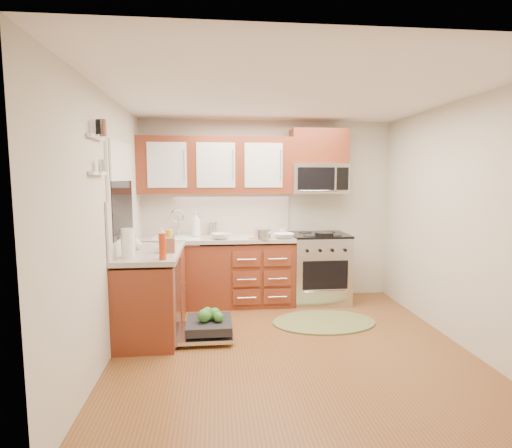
{
  "coord_description": "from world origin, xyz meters",
  "views": [
    {
      "loc": [
        -0.74,
        -3.86,
        1.71
      ],
      "look_at": [
        -0.26,
        0.85,
        1.16
      ],
      "focal_mm": 28.0,
      "sensor_mm": 36.0,
      "label": 1
    }
  ],
  "objects": [
    {
      "name": "soap_bottle_b",
      "position": [
        -1.38,
        1.05,
        1.02
      ],
      "size": [
        0.1,
        0.1,
        0.18
      ],
      "primitive_type": "imported",
      "rotation": [
        0.0,
        0.0,
        -0.29
      ],
      "color": "#999999",
      "rests_on": "countertop_left"
    },
    {
      "name": "cup",
      "position": [
        0.2,
        1.6,
        0.97
      ],
      "size": [
        0.14,
        0.14,
        0.09
      ],
      "primitive_type": "imported",
      "rotation": [
        0.0,
        0.0,
        -0.35
      ],
      "color": "#999999",
      "rests_on": "countertop_back"
    },
    {
      "name": "bowl_a",
      "position": [
        0.15,
        1.25,
        0.96
      ],
      "size": [
        0.28,
        0.28,
        0.06
      ],
      "primitive_type": "imported",
      "rotation": [
        0.0,
        0.0,
        0.09
      ],
      "color": "#999999",
      "rests_on": "countertop_back"
    },
    {
      "name": "countertop_back",
      "position": [
        -0.72,
        1.44,
        0.9
      ],
      "size": [
        2.07,
        0.64,
        0.05
      ],
      "primitive_type": "cube",
      "color": "#A4A096",
      "rests_on": "base_cabinet_back"
    },
    {
      "name": "cabinet_over_mw",
      "position": [
        0.68,
        1.57,
        2.13
      ],
      "size": [
        0.76,
        0.35,
        0.47
      ],
      "primitive_type": "cube",
      "color": "#632F16",
      "rests_on": "ground"
    },
    {
      "name": "soap_bottle_c",
      "position": [
        -1.62,
        0.59,
        1.01
      ],
      "size": [
        0.17,
        0.17,
        0.16
      ],
      "primitive_type": "imported",
      "rotation": [
        0.0,
        0.0,
        0.4
      ],
      "color": "#999999",
      "rests_on": "countertop_left"
    },
    {
      "name": "wall_back",
      "position": [
        0.0,
        1.75,
        1.25
      ],
      "size": [
        3.5,
        0.04,
        2.5
      ],
      "primitive_type": "cube",
      "color": "beige",
      "rests_on": "ground"
    },
    {
      "name": "shelf_lower",
      "position": [
        -1.72,
        -0.35,
        1.75
      ],
      "size": [
        0.04,
        0.4,
        0.03
      ],
      "primitive_type": "cube",
      "color": "white",
      "rests_on": "ground"
    },
    {
      "name": "countertop_left",
      "position": [
        -1.44,
        0.53,
        0.9
      ],
      "size": [
        0.64,
        1.27,
        0.05
      ],
      "primitive_type": "cube",
      "color": "#A4A096",
      "rests_on": "base_cabinet_left"
    },
    {
      "name": "wall_left",
      "position": [
        -1.75,
        0.0,
        1.25
      ],
      "size": [
        0.04,
        3.5,
        2.5
      ],
      "primitive_type": "cube",
      "color": "beige",
      "rests_on": "ground"
    },
    {
      "name": "base_cabinet_left",
      "position": [
        -1.45,
        0.52,
        0.42
      ],
      "size": [
        0.6,
        1.25,
        0.85
      ],
      "primitive_type": "cube",
      "color": "#632F16",
      "rests_on": "ground"
    },
    {
      "name": "bowl_b",
      "position": [
        -0.67,
        1.25,
        0.96
      ],
      "size": [
        0.27,
        0.27,
        0.07
      ],
      "primitive_type": "imported",
      "rotation": [
        0.0,
        0.0,
        0.16
      ],
      "color": "#999999",
      "rests_on": "countertop_back"
    },
    {
      "name": "wall_front",
      "position": [
        0.0,
        -1.75,
        1.25
      ],
      "size": [
        3.5,
        0.04,
        2.5
      ],
      "primitive_type": "cube",
      "color": "beige",
      "rests_on": "ground"
    },
    {
      "name": "backsplash_back",
      "position": [
        -0.73,
        1.74,
        1.21
      ],
      "size": [
        2.05,
        0.02,
        0.57
      ],
      "primitive_type": "cube",
      "color": "silver",
      "rests_on": "ground"
    },
    {
      "name": "skillet",
      "position": [
        0.69,
        1.24,
        0.97
      ],
      "size": [
        0.25,
        0.25,
        0.05
      ],
      "primitive_type": "cylinder",
      "rotation": [
        0.0,
        0.0,
        -0.03
      ],
      "color": "black",
      "rests_on": "range"
    },
    {
      "name": "window_blind",
      "position": [
        -1.71,
        0.5,
        1.88
      ],
      "size": [
        0.02,
        0.96,
        0.4
      ],
      "primitive_type": "cube",
      "color": "white",
      "rests_on": "ground"
    },
    {
      "name": "paper_towel_roll",
      "position": [
        -1.6,
        0.13,
        1.07
      ],
      "size": [
        0.15,
        0.15,
        0.29
      ],
      "primitive_type": "cylinder",
      "rotation": [
        0.0,
        0.0,
        0.1
      ],
      "color": "white",
      "rests_on": "countertop_left"
    },
    {
      "name": "range",
      "position": [
        0.68,
        1.43,
        0.47
      ],
      "size": [
        0.76,
        0.64,
        0.95
      ],
      "primitive_type": null,
      "color": "silver",
      "rests_on": "ground"
    },
    {
      "name": "blue_carton",
      "position": [
        -1.25,
        0.66,
        1.0
      ],
      "size": [
        0.1,
        0.06,
        0.15
      ],
      "primitive_type": "cube",
      "rotation": [
        0.0,
        0.0,
        0.02
      ],
      "color": "blue",
      "rests_on": "countertop_left"
    },
    {
      "name": "dishwasher",
      "position": [
        -0.86,
        0.3,
        0.1
      ],
      "size": [
        0.7,
        0.6,
        0.2
      ],
      "primitive_type": null,
      "color": "silver",
      "rests_on": "ground"
    },
    {
      "name": "backsplash_left",
      "position": [
        -1.74,
        0.52,
        1.21
      ],
      "size": [
        0.02,
        1.25,
        0.57
      ],
      "primitive_type": "cube",
      "color": "silver",
      "rests_on": "ground"
    },
    {
      "name": "wall_right",
      "position": [
        1.75,
        0.0,
        1.25
      ],
      "size": [
        0.04,
        3.5,
        2.5
      ],
      "primitive_type": "cube",
      "color": "beige",
      "rests_on": "ground"
    },
    {
      "name": "wooden_box",
      "position": [
        -1.25,
        0.38,
        1.0
      ],
      "size": [
        0.17,
        0.13,
        0.16
      ],
      "primitive_type": "cube",
      "rotation": [
        0.0,
        0.0,
        0.09
      ],
      "color": "brown",
      "rests_on": "countertop_left"
    },
    {
      "name": "window",
      "position": [
        -1.74,
        0.5,
        1.55
      ],
      "size": [
        0.03,
        1.05,
        1.05
      ],
      "primitive_type": null,
      "color": "white",
      "rests_on": "ground"
    },
    {
      "name": "red_bottle",
      "position": [
        -1.25,
        0.0,
        1.05
      ],
      "size": [
        0.09,
        0.09,
        0.26
      ],
      "primitive_type": "cylinder",
      "rotation": [
        0.0,
        0.0,
        0.4
      ],
      "color": "#B7310F",
      "rests_on": "countertop_left"
    },
    {
      "name": "canister",
      "position": [
        -0.77,
        1.65,
        1.01
      ],
      "size": [
        0.12,
        0.12,
        0.18
      ],
      "primitive_type": "cylinder",
      "rotation": [
        0.0,
        0.0,
        0.1
      ],
      "color": "silver",
      "rests_on": "countertop_back"
    },
    {
      "name": "rug",
      "position": [
        0.53,
        0.6,
        0.01
      ],
      "size": [
        1.42,
        1.15,
        0.02
      ],
      "primitive_type": null,
      "rotation": [
        0.0,
        0.0,
        0.33
      ],
      "color": "olive",
      "rests_on": "ground"
    },
    {
      "name": "ceiling",
      "position": [
        0.0,
        0.0,
        2.5
      ],
      "size": [
        3.5,
        3.5,
        0.0
      ],
      "primitive_type": "plane",
      "rotation": [
        3.14,
        0.0,
        0.0
      ],
      "color": "white",
      "rests_on": "ground"
    },
    {
      "name": "shelf_upper",
      "position": [
        -1.72,
        -0.35,
        2.05
      ],
      "size": [
        0.04,
        0.4,
        0.03
      ],
      "primitive_type": "cube",
      "color": "white",
      "rests_on": "ground"
    },
    {
      "name": "cutting_board",
      "position": [
        -0.17,
        1.22,
        0.93
      ],
      "size": [
        0.3,
        0.25,
        0.02
      ],
      "primitive_type": "cube",
      "rotation": [
        0.0,
        0.0,
        -0.39
      ],
      "color": "tan",
      "rests_on": "countertop_back"
    },
    {
      "name": "microwave",
      "position": [
        0.68,
        1.55,
        1.7
      ],
      "size": [
        0.76,
        0.38,
        0.4
      ],
      "primitive_type": null,
      "color": "silver",
      "rests_on": "ground"
    },
    {
      "name": "floor",
      "position": [
        0.0,
        0.0,
        0.0
      ],
      "size": [
        3.5,
        3.5,
        0.0
      ],
      "primitive_type": "plane",
      "color": "brown",
      "rests_on": "ground"
    },
    {
      "name": "base_cabinet_back",
      "position": [
        -0.73,
        1.45,
        0.42
      ],
      "size": [
        2.05,
        0.6,
        0.85
      ],
      "primitive_type": "cube",
      "color": "#632F16",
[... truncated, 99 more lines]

